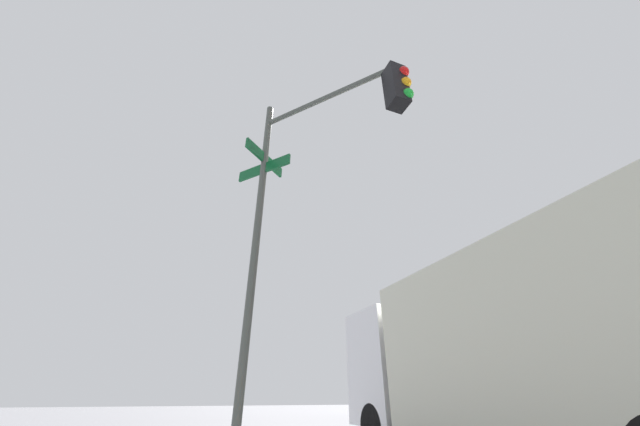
# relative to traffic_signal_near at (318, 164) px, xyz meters

# --- Properties ---
(traffic_signal_near) EXTENTS (2.56, 2.15, 6.13)m
(traffic_signal_near) POSITION_rel_traffic_signal_near_xyz_m (0.00, 0.00, 0.00)
(traffic_signal_near) COLOR #474C47
(traffic_signal_near) RESTS_ON ground_plane
(building_stucco) EXTENTS (18.05, 20.36, 9.09)m
(building_stucco) POSITION_rel_traffic_signal_near_xyz_m (-10.82, 24.74, 0.22)
(building_stucco) COLOR #BCB7AD
(building_stucco) RESTS_ON ground_plane
(box_truck_second) EXTENTS (8.22, 2.54, 3.54)m
(box_truck_second) POSITION_rel_traffic_signal_near_xyz_m (-1.32, 4.31, -2.37)
(box_truck_second) COLOR silver
(box_truck_second) RESTS_ON ground_plane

